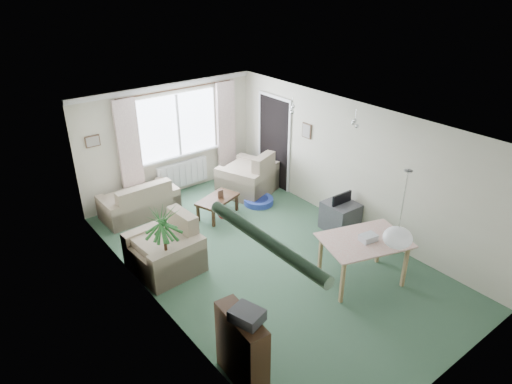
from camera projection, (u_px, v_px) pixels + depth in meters
ground at (267, 258)px, 7.82m from camera, size 6.50×6.50×0.00m
window at (178, 125)px, 9.54m from camera, size 1.80×0.03×1.30m
curtain_rod at (177, 89)px, 9.14m from camera, size 2.60×0.03×0.03m
curtain_left at (129, 149)px, 8.94m from camera, size 0.45×0.08×2.00m
curtain_right at (226, 126)px, 10.20m from camera, size 0.45×0.08×2.00m
radiator at (182, 174)px, 10.00m from camera, size 1.20×0.10×0.55m
doorway at (274, 143)px, 10.01m from camera, size 0.03×0.95×2.00m
pendant_lamp at (398, 238)px, 5.64m from camera, size 0.36×0.36×0.36m
tinsel_garland at (265, 240)px, 4.12m from camera, size 1.60×1.60×0.12m
bauble_cluster_a at (293, 107)px, 8.17m from camera, size 0.20×0.20×0.20m
bauble_cluster_b at (355, 120)px, 7.49m from camera, size 0.20×0.20×0.20m
wall_picture_back at (93, 141)px, 8.53m from camera, size 0.28×0.03×0.22m
wall_picture_right at (307, 131)px, 9.06m from camera, size 0.03×0.24×0.30m
sofa at (139, 198)px, 9.02m from camera, size 1.49×0.81×0.73m
armchair_corner at (247, 172)px, 9.87m from camera, size 1.36×1.33×0.95m
armchair_left at (164, 245)px, 7.35m from camera, size 1.05×1.10×0.92m
coffee_table at (218, 207)px, 9.06m from camera, size 0.97×0.73×0.39m
photo_frame at (221, 194)px, 8.97m from camera, size 0.12×0.03×0.16m
bookshelf at (242, 349)px, 5.32m from camera, size 0.33×0.82×0.97m
hifi_box at (247, 316)px, 5.02m from camera, size 0.37×0.42×0.14m
houseplant at (166, 247)px, 6.89m from camera, size 0.72×0.72×1.36m
dining_table at (362, 261)px, 7.10m from camera, size 1.38×1.12×0.75m
gift_box at (368, 238)px, 6.89m from camera, size 0.28×0.22×0.12m
tv_cube at (340, 216)px, 8.56m from camera, size 0.56×0.61×0.55m
pet_bed at (259, 201)px, 9.57m from camera, size 0.74×0.74×0.12m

